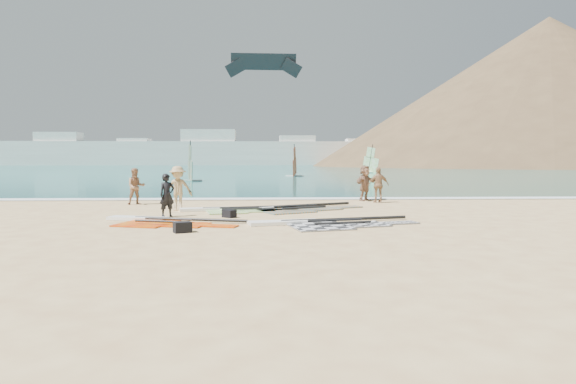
{
  "coord_description": "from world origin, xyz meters",
  "views": [
    {
      "loc": [
        0.31,
        -14.88,
        2.32
      ],
      "look_at": [
        1.06,
        4.0,
        1.0
      ],
      "focal_mm": 30.0,
      "sensor_mm": 36.0,
      "label": 1
    }
  ],
  "objects_px": {
    "person_wetsuit": "(167,195)",
    "rig_grey": "(321,223)",
    "rig_green": "(230,210)",
    "gear_bag_near": "(183,227)",
    "rig_red": "(158,221)",
    "gear_bag_far": "(229,214)",
    "rig_orange": "(285,209)",
    "beachgoer_mid": "(178,188)",
    "beachgoer_right": "(365,183)",
    "beachgoer_back": "(379,185)",
    "beachgoer_left": "(136,186)"
  },
  "relations": [
    {
      "from": "rig_red",
      "to": "gear_bag_near",
      "type": "relative_size",
      "value": 10.16
    },
    {
      "from": "beachgoer_left",
      "to": "beachgoer_mid",
      "type": "xyz_separation_m",
      "value": [
        2.62,
        -2.82,
        0.08
      ]
    },
    {
      "from": "beachgoer_back",
      "to": "beachgoer_left",
      "type": "bearing_deg",
      "value": -0.81
    },
    {
      "from": "person_wetsuit",
      "to": "beachgoer_back",
      "type": "distance_m",
      "value": 11.35
    },
    {
      "from": "rig_green",
      "to": "rig_orange",
      "type": "xyz_separation_m",
      "value": [
        2.46,
        0.39,
        0.0
      ]
    },
    {
      "from": "person_wetsuit",
      "to": "rig_green",
      "type": "bearing_deg",
      "value": 4.9
    },
    {
      "from": "rig_orange",
      "to": "gear_bag_far",
      "type": "xyz_separation_m",
      "value": [
        -2.28,
        -2.73,
        0.1
      ]
    },
    {
      "from": "rig_green",
      "to": "rig_red",
      "type": "distance_m",
      "value": 4.41
    },
    {
      "from": "rig_grey",
      "to": "beachgoer_right",
      "type": "xyz_separation_m",
      "value": [
        3.45,
        9.53,
        0.93
      ]
    },
    {
      "from": "rig_green",
      "to": "gear_bag_near",
      "type": "distance_m",
      "value": 6.22
    },
    {
      "from": "person_wetsuit",
      "to": "beachgoer_left",
      "type": "bearing_deg",
      "value": 80.63
    },
    {
      "from": "person_wetsuit",
      "to": "beachgoer_mid",
      "type": "bearing_deg",
      "value": 54.11
    },
    {
      "from": "rig_orange",
      "to": "rig_red",
      "type": "relative_size",
      "value": 1.22
    },
    {
      "from": "gear_bag_near",
      "to": "rig_grey",
      "type": "bearing_deg",
      "value": 19.18
    },
    {
      "from": "person_wetsuit",
      "to": "rig_grey",
      "type": "bearing_deg",
      "value": -59.73
    },
    {
      "from": "rig_grey",
      "to": "rig_green",
      "type": "height_order",
      "value": "rig_grey"
    },
    {
      "from": "rig_orange",
      "to": "gear_bag_far",
      "type": "distance_m",
      "value": 3.56
    },
    {
      "from": "rig_orange",
      "to": "beachgoer_back",
      "type": "relative_size",
      "value": 3.51
    },
    {
      "from": "rig_red",
      "to": "beachgoer_back",
      "type": "distance_m",
      "value": 12.34
    },
    {
      "from": "rig_grey",
      "to": "rig_green",
      "type": "distance_m",
      "value": 5.8
    },
    {
      "from": "gear_bag_near",
      "to": "beachgoer_back",
      "type": "xyz_separation_m",
      "value": [
        8.46,
        9.87,
        0.77
      ]
    },
    {
      "from": "gear_bag_far",
      "to": "beachgoer_back",
      "type": "xyz_separation_m",
      "value": [
        7.31,
        6.06,
        0.78
      ]
    },
    {
      "from": "beachgoer_back",
      "to": "gear_bag_far",
      "type": "bearing_deg",
      "value": 36.33
    },
    {
      "from": "rig_green",
      "to": "gear_bag_far",
      "type": "bearing_deg",
      "value": -98.46
    },
    {
      "from": "rig_orange",
      "to": "rig_grey",
      "type": "bearing_deg",
      "value": -102.73
    },
    {
      "from": "rig_grey",
      "to": "gear_bag_far",
      "type": "distance_m",
      "value": 4.06
    },
    {
      "from": "gear_bag_near",
      "to": "beachgoer_left",
      "type": "relative_size",
      "value": 0.29
    },
    {
      "from": "rig_orange",
      "to": "gear_bag_far",
      "type": "relative_size",
      "value": 13.08
    },
    {
      "from": "rig_grey",
      "to": "gear_bag_near",
      "type": "distance_m",
      "value": 4.81
    },
    {
      "from": "beachgoer_mid",
      "to": "beachgoer_back",
      "type": "distance_m",
      "value": 10.37
    },
    {
      "from": "rig_green",
      "to": "beachgoer_back",
      "type": "bearing_deg",
      "value": 13.59
    },
    {
      "from": "rig_red",
      "to": "beachgoer_left",
      "type": "bearing_deg",
      "value": 126.93
    },
    {
      "from": "rig_green",
      "to": "gear_bag_near",
      "type": "xyz_separation_m",
      "value": [
        -0.97,
        -6.14,
        0.12
      ]
    },
    {
      "from": "rig_grey",
      "to": "beachgoer_right",
      "type": "distance_m",
      "value": 10.17
    },
    {
      "from": "rig_red",
      "to": "beachgoer_back",
      "type": "xyz_separation_m",
      "value": [
        9.75,
        7.52,
        0.88
      ]
    },
    {
      "from": "rig_orange",
      "to": "rig_red",
      "type": "distance_m",
      "value": 6.31
    },
    {
      "from": "person_wetsuit",
      "to": "beachgoer_back",
      "type": "relative_size",
      "value": 0.92
    },
    {
      "from": "person_wetsuit",
      "to": "beachgoer_back",
      "type": "bearing_deg",
      "value": -5.89
    },
    {
      "from": "rig_orange",
      "to": "beachgoer_right",
      "type": "height_order",
      "value": "beachgoer_right"
    },
    {
      "from": "rig_orange",
      "to": "person_wetsuit",
      "type": "height_order",
      "value": "person_wetsuit"
    },
    {
      "from": "gear_bag_far",
      "to": "person_wetsuit",
      "type": "xyz_separation_m",
      "value": [
        -2.48,
        0.32,
        0.71
      ]
    },
    {
      "from": "gear_bag_near",
      "to": "beachgoer_left",
      "type": "height_order",
      "value": "beachgoer_left"
    },
    {
      "from": "rig_orange",
      "to": "beachgoer_mid",
      "type": "height_order",
      "value": "beachgoer_mid"
    },
    {
      "from": "gear_bag_far",
      "to": "beachgoer_back",
      "type": "relative_size",
      "value": 0.27
    },
    {
      "from": "rig_grey",
      "to": "beachgoer_right",
      "type": "relative_size",
      "value": 3.14
    },
    {
      "from": "rig_orange",
      "to": "rig_red",
      "type": "bearing_deg",
      "value": -163.91
    },
    {
      "from": "person_wetsuit",
      "to": "beachgoer_right",
      "type": "relative_size",
      "value": 0.88
    },
    {
      "from": "beachgoer_mid",
      "to": "beachgoer_back",
      "type": "bearing_deg",
      "value": 15.86
    },
    {
      "from": "beachgoer_right",
      "to": "rig_green",
      "type": "bearing_deg",
      "value": 173.07
    },
    {
      "from": "gear_bag_near",
      "to": "beachgoer_back",
      "type": "distance_m",
      "value": 13.02
    }
  ]
}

